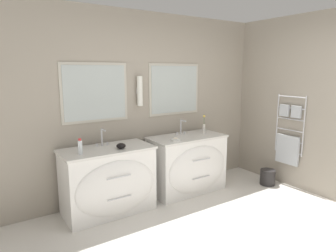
{
  "coord_description": "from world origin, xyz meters",
  "views": [
    {
      "loc": [
        -2.18,
        -1.7,
        1.79
      ],
      "look_at": [
        -0.09,
        1.44,
        1.09
      ],
      "focal_mm": 32.0,
      "sensor_mm": 36.0,
      "label": 1
    }
  ],
  "objects": [
    {
      "name": "flower_vase",
      "position": [
        0.76,
        1.73,
        0.95
      ],
      "size": [
        0.04,
        0.04,
        0.29
      ],
      "color": "silver",
      "rests_on": "vanity_right"
    },
    {
      "name": "soap_dish",
      "position": [
        0.12,
        1.58,
        0.86
      ],
      "size": [
        0.12,
        0.08,
        0.04
      ],
      "color": "white",
      "rests_on": "vanity_right"
    },
    {
      "name": "vanity_right",
      "position": [
        0.44,
        1.69,
        0.43
      ],
      "size": [
        1.14,
        0.64,
        0.84
      ],
      "color": "white",
      "rests_on": "ground_plane"
    },
    {
      "name": "toiletry_bottle",
      "position": [
        -1.17,
        1.63,
        0.93
      ],
      "size": [
        0.05,
        0.05,
        0.19
      ],
      "color": "silver",
      "rests_on": "vanity_left"
    },
    {
      "name": "wall_right",
      "position": [
        1.94,
        0.93,
        1.29
      ],
      "size": [
        0.13,
        4.08,
        2.6
      ],
      "color": "#9E9384",
      "rests_on": "ground_plane"
    },
    {
      "name": "faucet_right",
      "position": [
        0.44,
        1.86,
        0.96
      ],
      "size": [
        0.17,
        0.14,
        0.23
      ],
      "color": "silver",
      "rests_on": "vanity_right"
    },
    {
      "name": "vanity_left",
      "position": [
        -0.81,
        1.69,
        0.43
      ],
      "size": [
        1.14,
        0.64,
        0.84
      ],
      "color": "white",
      "rests_on": "ground_plane"
    },
    {
      "name": "waste_bin",
      "position": [
        1.66,
        1.19,
        0.13
      ],
      "size": [
        0.24,
        0.24,
        0.24
      ],
      "color": "#282626",
      "rests_on": "ground_plane"
    },
    {
      "name": "wall_back",
      "position": [
        -0.01,
        2.08,
        1.31
      ],
      "size": [
        5.43,
        0.16,
        2.6
      ],
      "color": "#9E9384",
      "rests_on": "ground_plane"
    },
    {
      "name": "amenity_bowl",
      "position": [
        -0.68,
        1.6,
        0.88
      ],
      "size": [
        0.12,
        0.12,
        0.07
      ],
      "color": "black",
      "rests_on": "vanity_left"
    },
    {
      "name": "faucet_left",
      "position": [
        -0.81,
        1.86,
        0.96
      ],
      "size": [
        0.17,
        0.14,
        0.23
      ],
      "color": "silver",
      "rests_on": "vanity_left"
    }
  ]
}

